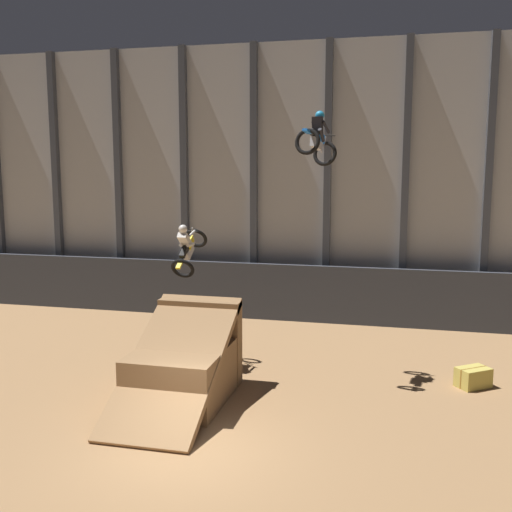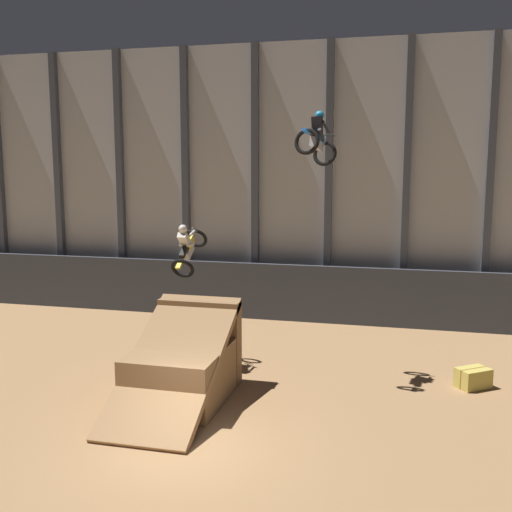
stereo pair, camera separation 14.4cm
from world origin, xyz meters
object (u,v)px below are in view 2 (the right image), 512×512
dirt_ramp (185,365)px  hay_bale_trackside (473,378)px  rider_bike_right_air (317,140)px  rider_bike_left_air (188,248)px

dirt_ramp → hay_bale_trackside: bearing=18.5°
dirt_ramp → rider_bike_right_air: (3.15, 2.41, 6.07)m
rider_bike_right_air → hay_bale_trackside: size_ratio=1.65×
rider_bike_right_air → hay_bale_trackside: 8.06m
rider_bike_left_air → rider_bike_right_air: size_ratio=1.02×
dirt_ramp → hay_bale_trackside: (7.68, 2.57, -0.60)m
dirt_ramp → hay_bale_trackside: dirt_ramp is taller
dirt_ramp → rider_bike_right_air: 7.25m
rider_bike_left_air → hay_bale_trackside: (8.45, 0.14, -3.47)m
rider_bike_right_air → hay_bale_trackside: bearing=15.5°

